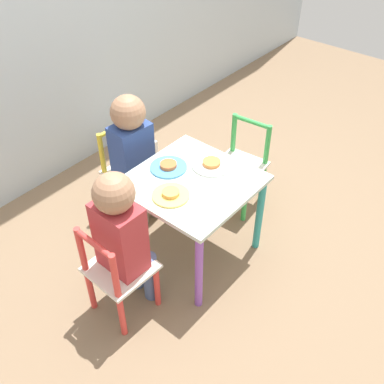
# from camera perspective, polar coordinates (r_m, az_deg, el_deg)

# --- Properties ---
(ground_plane) EXTENTS (6.00, 6.00, 0.00)m
(ground_plane) POSITION_cam_1_polar(r_m,az_deg,el_deg) (2.40, 0.00, -7.37)
(ground_plane) COLOR #7F664C
(kids_table) EXTENTS (0.55, 0.55, 0.47)m
(kids_table) POSITION_cam_1_polar(r_m,az_deg,el_deg) (2.12, 0.00, -0.11)
(kids_table) COLOR silver
(kids_table) RESTS_ON ground_plane
(chair_yellow) EXTENTS (0.28, 0.28, 0.51)m
(chair_yellow) POSITION_cam_1_polar(r_m,az_deg,el_deg) (2.51, -7.93, 2.44)
(chair_yellow) COLOR silver
(chair_yellow) RESTS_ON ground_plane
(chair_red) EXTENTS (0.27, 0.27, 0.51)m
(chair_red) POSITION_cam_1_polar(r_m,az_deg,el_deg) (2.00, -9.50, -10.12)
(chair_red) COLOR silver
(chair_red) RESTS_ON ground_plane
(chair_green) EXTENTS (0.28, 0.28, 0.51)m
(chair_green) POSITION_cam_1_polar(r_m,az_deg,el_deg) (2.55, 6.25, 3.24)
(chair_green) COLOR silver
(chair_green) RESTS_ON ground_plane
(child_back) EXTENTS (0.21, 0.23, 0.74)m
(child_back) POSITION_cam_1_polar(r_m,az_deg,el_deg) (2.35, -7.46, 5.72)
(child_back) COLOR #7A6B5B
(child_back) RESTS_ON ground_plane
(child_left) EXTENTS (0.22, 0.20, 0.76)m
(child_left) POSITION_cam_1_polar(r_m,az_deg,el_deg) (1.87, -8.80, -5.05)
(child_left) COLOR #4C608E
(child_left) RESTS_ON ground_plane
(plate_back) EXTENTS (0.18, 0.18, 0.03)m
(plate_back) POSITION_cam_1_polar(r_m,az_deg,el_deg) (2.15, -3.01, 3.25)
(plate_back) COLOR #4C9EE0
(plate_back) RESTS_ON kids_table
(plate_left) EXTENTS (0.17, 0.17, 0.03)m
(plate_left) POSITION_cam_1_polar(r_m,az_deg,el_deg) (1.99, -2.71, -0.33)
(plate_left) COLOR #EADB66
(plate_left) RESTS_ON kids_table
(plate_right) EXTENTS (0.19, 0.19, 0.03)m
(plate_right) POSITION_cam_1_polar(r_m,az_deg,el_deg) (2.16, 2.49, 3.54)
(plate_right) COLOR white
(plate_right) RESTS_ON kids_table
(storage_bin) EXTENTS (0.20, 0.17, 0.13)m
(storage_bin) POSITION_cam_1_polar(r_m,az_deg,el_deg) (3.00, -6.88, 5.15)
(storage_bin) COLOR silver
(storage_bin) RESTS_ON ground_plane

